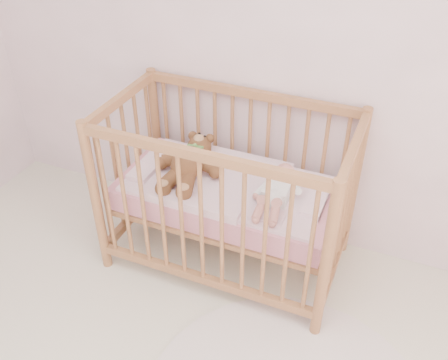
% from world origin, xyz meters
% --- Properties ---
extents(wall_back, '(4.00, 0.02, 2.70)m').
position_xyz_m(wall_back, '(0.00, 2.00, 1.35)').
color(wall_back, white).
rests_on(wall_back, floor).
extents(crib, '(1.36, 0.76, 1.00)m').
position_xyz_m(crib, '(-0.17, 1.60, 0.50)').
color(crib, '#B6794D').
rests_on(crib, floor).
extents(mattress, '(1.22, 0.62, 0.13)m').
position_xyz_m(mattress, '(-0.17, 1.60, 0.49)').
color(mattress, pink).
rests_on(mattress, crib).
extents(blanket, '(1.10, 0.58, 0.06)m').
position_xyz_m(blanket, '(-0.17, 1.60, 0.56)').
color(blanket, '#F1A6C2').
rests_on(blanket, mattress).
extents(baby, '(0.27, 0.52, 0.12)m').
position_xyz_m(baby, '(0.13, 1.58, 0.64)').
color(baby, white).
rests_on(baby, blanket).
extents(teddy_bear, '(0.46, 0.62, 0.16)m').
position_xyz_m(teddy_bear, '(-0.40, 1.58, 0.65)').
color(teddy_bear, brown).
rests_on(teddy_bear, blanket).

